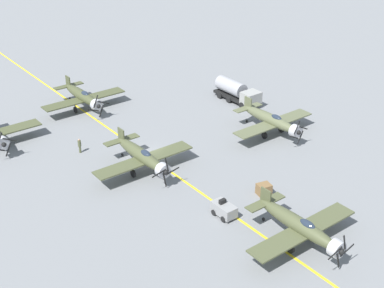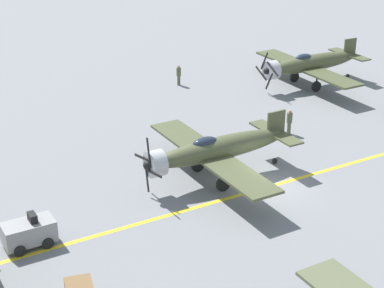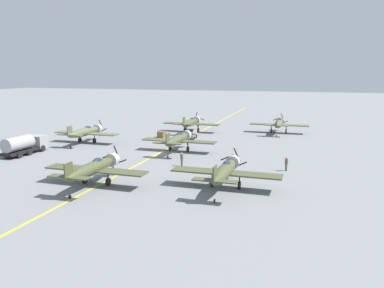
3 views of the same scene
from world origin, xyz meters
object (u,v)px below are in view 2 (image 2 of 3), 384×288
object	(u,v)px
airplane_mid_center	(215,150)
airplane_near_right	(310,64)
tow_tractor	(29,232)
ground_crew_inspecting	(179,74)
ground_crew_walking	(289,121)

from	to	relation	value
airplane_mid_center	airplane_near_right	bearing A→B (deg)	-54.88
airplane_mid_center	tow_tractor	size ratio (longest dim) A/B	4.62
ground_crew_inspecting	airplane_mid_center	bearing A→B (deg)	158.22
airplane_mid_center	tow_tractor	xyz separation A→B (m)	(-1.65, 12.08, -1.22)
airplane_mid_center	airplane_near_right	world-z (taller)	airplane_mid_center
ground_crew_inspecting	tow_tractor	bearing A→B (deg)	134.74
tow_tractor	ground_crew_walking	bearing A→B (deg)	-75.80
tow_tractor	airplane_near_right	bearing A→B (deg)	-65.67
tow_tractor	ground_crew_walking	world-z (taller)	ground_crew_walking
airplane_mid_center	tow_tractor	bearing A→B (deg)	98.54
tow_tractor	ground_crew_inspecting	world-z (taller)	ground_crew_inspecting
ground_crew_inspecting	airplane_near_right	bearing A→B (deg)	-120.89
airplane_near_right	airplane_mid_center	bearing A→B (deg)	106.59
airplane_mid_center	airplane_near_right	xyz separation A→B (m)	(11.29, -16.53, 0.00)
airplane_near_right	tow_tractor	distance (m)	31.42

